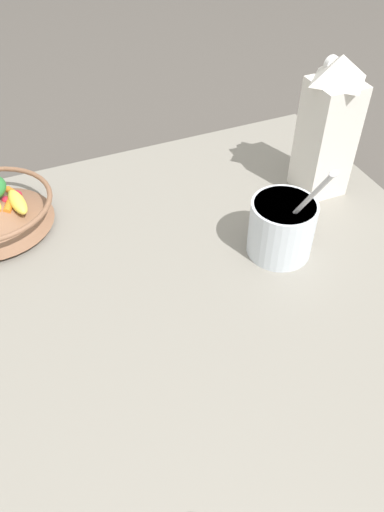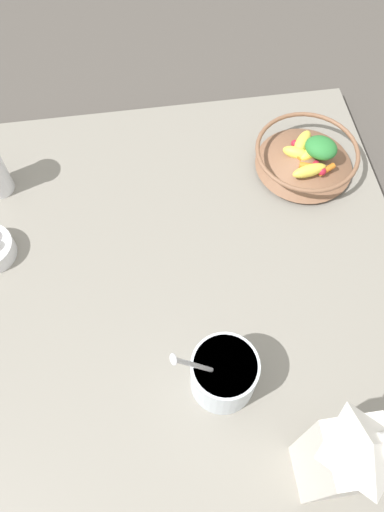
{
  "view_description": "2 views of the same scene",
  "coord_description": "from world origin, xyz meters",
  "views": [
    {
      "loc": [
        0.21,
        0.49,
        0.68
      ],
      "look_at": [
        -0.03,
        -0.07,
        0.09
      ],
      "focal_mm": 35.0,
      "sensor_mm": 36.0,
      "label": 1
    },
    {
      "loc": [
        -0.45,
        0.02,
        0.96
      ],
      "look_at": [
        0.03,
        -0.05,
        0.1
      ],
      "focal_mm": 35.0,
      "sensor_mm": 36.0,
      "label": 2
    }
  ],
  "objects": [
    {
      "name": "fruit_bowl",
      "position": [
        0.27,
        -0.35,
        0.08
      ],
      "size": [
        0.24,
        0.24,
        0.09
      ],
      "color": "brown",
      "rests_on": "countertop"
    },
    {
      "name": "yogurt_tub",
      "position": [
        -0.21,
        -0.07,
        0.1
      ],
      "size": [
        0.12,
        0.15,
        0.23
      ],
      "color": "silver",
      "rests_on": "countertop"
    },
    {
      "name": "ground_plane",
      "position": [
        0.0,
        0.0,
        0.0
      ],
      "size": [
        6.0,
        6.0,
        0.0
      ],
      "primitive_type": "plane",
      "color": "#4C4742"
    },
    {
      "name": "milk_carton",
      "position": [
        -0.38,
        -0.22,
        0.18
      ],
      "size": [
        0.09,
        0.09,
        0.29
      ],
      "color": "silver",
      "rests_on": "countertop"
    },
    {
      "name": "countertop",
      "position": [
        0.0,
        0.0,
        0.02
      ],
      "size": [
        1.03,
        1.03,
        0.04
      ],
      "color": "gray",
      "rests_on": "ground_plane"
    }
  ]
}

